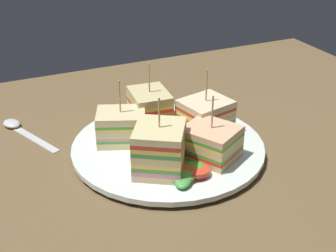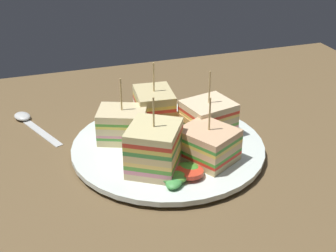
{
  "view_description": "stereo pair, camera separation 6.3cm",
  "coord_description": "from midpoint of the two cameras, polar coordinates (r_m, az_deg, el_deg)",
  "views": [
    {
      "loc": [
        -24.72,
        -54.46,
        35.84
      ],
      "look_at": [
        0.0,
        0.0,
        4.37
      ],
      "focal_mm": 50.33,
      "sensor_mm": 36.0,
      "label": 1
    },
    {
      "loc": [
        -18.85,
        -56.76,
        35.84
      ],
      "look_at": [
        0.0,
        0.0,
        4.37
      ],
      "focal_mm": 50.33,
      "sensor_mm": 36.0,
      "label": 2
    }
  ],
  "objects": [
    {
      "name": "plate",
      "position": [
        0.69,
        2.61,
        -2.66
      ],
      "size": [
        28.16,
        28.16,
        1.37
      ],
      "color": "white",
      "rests_on": "ground_plane"
    },
    {
      "name": "sandwich_wedge_1",
      "position": [
        0.65,
        7.65,
        -2.31
      ],
      "size": [
        8.87,
        9.17,
        9.31
      ],
      "rotation": [
        0.0,
        0.0,
        8.38
      ],
      "color": "#D7BF7E",
      "rests_on": "plate"
    },
    {
      "name": "chip_pile",
      "position": [
        0.69,
        4.15,
        -1.31
      ],
      "size": [
        6.0,
        6.05,
        2.42
      ],
      "color": "#F4D880",
      "rests_on": "plate"
    },
    {
      "name": "sandwich_wedge_2",
      "position": [
        0.71,
        7.39,
        0.87
      ],
      "size": [
        8.21,
        7.5,
        10.11
      ],
      "rotation": [
        0.0,
        0.0,
        9.65
      ],
      "color": "beige",
      "rests_on": "plate"
    },
    {
      "name": "salad_garnish",
      "position": [
        0.61,
        4.41,
        -6.03
      ],
      "size": [
        6.82,
        6.58,
        1.43
      ],
      "color": "#428E2E",
      "rests_on": "plate"
    },
    {
      "name": "spoon",
      "position": [
        0.8,
        -14.49,
        0.56
      ],
      "size": [
        7.16,
        13.53,
        1.0
      ],
      "rotation": [
        0.0,
        0.0,
        1.98
      ],
      "color": "silver",
      "rests_on": "ground_plane"
    },
    {
      "name": "sandwich_wedge_4",
      "position": [
        0.69,
        -2.89,
        0.1
      ],
      "size": [
        8.51,
        7.57,
        9.69
      ],
      "rotation": [
        0.0,
        0.0,
        12.19
      ],
      "color": "beige",
      "rests_on": "plate"
    },
    {
      "name": "ground_plane",
      "position": [
        0.7,
        2.58,
        -3.88
      ],
      "size": [
        104.63,
        75.99,
        1.8
      ],
      "primitive_type": "cube",
      "color": "brown"
    },
    {
      "name": "sandwich_wedge_3",
      "position": [
        0.73,
        1.04,
        2.19
      ],
      "size": [
        6.15,
        7.51,
        10.23
      ],
      "rotation": [
        0.0,
        0.0,
        10.9
      ],
      "color": "beige",
      "rests_on": "plate"
    },
    {
      "name": "sandwich_wedge_0",
      "position": [
        0.62,
        1.25,
        -2.78
      ],
      "size": [
        9.05,
        9.28,
        10.51
      ],
      "rotation": [
        0.0,
        0.0,
        7.3
      ],
      "color": "#DEBC89",
      "rests_on": "plate"
    }
  ]
}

